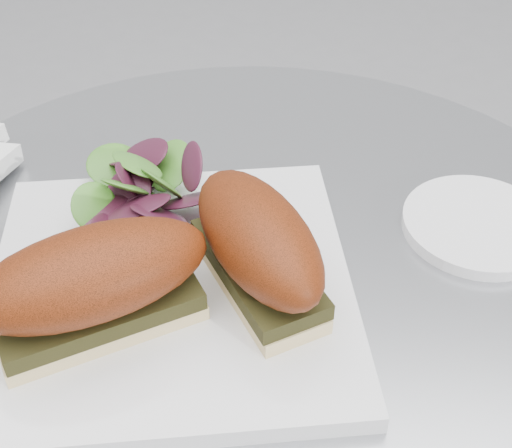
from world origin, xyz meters
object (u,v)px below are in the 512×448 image
Objects in this scene: plate at (172,288)px; sandwich_right at (258,245)px; saucer at (477,225)px; sandwich_left at (94,283)px.

sandwich_right is at bearing -4.09° from plate.
sandwich_right is (0.07, -0.00, 0.05)m from plate.
sandwich_right is at bearing -155.60° from saucer.
sandwich_left reaches higher than plate.
saucer is (0.30, 0.13, -0.05)m from sandwich_left.
sandwich_left is 0.33m from saucer.
plate is at bearing -162.48° from saucer.
sandwich_right reaches higher than saucer.
sandwich_left is (-0.05, -0.04, 0.05)m from plate.
sandwich_left is at bearing -97.24° from sandwich_right.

